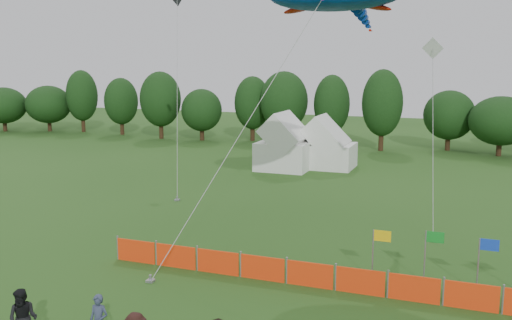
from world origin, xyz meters
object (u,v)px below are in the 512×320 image
(barrier_fence, at_px, (334,278))
(spectator_b, at_px, (23,319))
(tent_right, at_px, (326,148))
(tent_left, at_px, (285,146))

(barrier_fence, bearing_deg, spectator_b, -135.09)
(tent_right, bearing_deg, barrier_fence, -75.32)
(tent_left, height_order, barrier_fence, tent_left)
(spectator_b, bearing_deg, tent_right, 70.61)
(tent_left, distance_m, tent_right, 3.58)
(barrier_fence, distance_m, spectator_b, 11.26)
(tent_right, distance_m, spectator_b, 33.58)
(barrier_fence, bearing_deg, tent_left, 112.30)
(tent_right, bearing_deg, tent_left, -147.33)
(tent_left, distance_m, spectator_b, 31.68)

